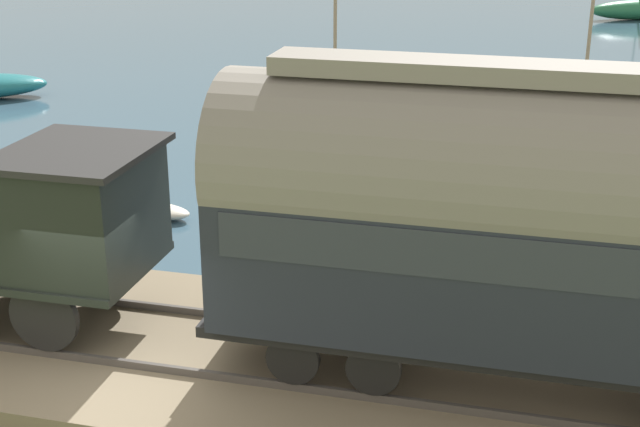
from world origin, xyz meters
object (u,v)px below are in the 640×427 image
object	(u,v)px
steam_locomotive	(17,220)
rowboat_off_pier	(619,185)
sailboat_green	(639,9)
rowboat_far_out	(146,210)
sailboat_black	(580,123)
sailboat_brown	(335,113)
passenger_coach	(543,219)

from	to	relation	value
steam_locomotive	rowboat_off_pier	distance (m)	14.10
sailboat_green	rowboat_far_out	distance (m)	37.10
sailboat_black	sailboat_brown	bearing A→B (deg)	110.28
sailboat_black	rowboat_off_pier	bearing A→B (deg)	-159.01
sailboat_green	rowboat_off_pier	xyz separation A→B (m)	(-30.48, 2.71, -0.34)
sailboat_black	rowboat_far_out	size ratio (longest dim) A/B	3.36
passenger_coach	rowboat_far_out	world-z (taller)	passenger_coach
steam_locomotive	passenger_coach	size ratio (longest dim) A/B	0.65
passenger_coach	sailboat_black	distance (m)	14.88
passenger_coach	sailboat_black	size ratio (longest dim) A/B	1.23
steam_locomotive	rowboat_off_pier	world-z (taller)	steam_locomotive
passenger_coach	sailboat_green	world-z (taller)	sailboat_green
passenger_coach	rowboat_far_out	distance (m)	10.68
sailboat_brown	rowboat_off_pier	xyz separation A→B (m)	(-3.40, -7.83, -0.47)
steam_locomotive	passenger_coach	distance (m)	7.89
rowboat_off_pier	rowboat_far_out	bearing A→B (deg)	157.64
rowboat_off_pier	sailboat_black	bearing A→B (deg)	55.72
sailboat_green	passenger_coach	bearing A→B (deg)	152.52
steam_locomotive	sailboat_brown	xyz separation A→B (m)	(13.47, -1.86, -1.45)
sailboat_green	rowboat_off_pier	size ratio (longest dim) A/B	3.33
passenger_coach	sailboat_black	world-z (taller)	sailboat_black
rowboat_far_out	steam_locomotive	bearing A→B (deg)	-169.09
sailboat_black	steam_locomotive	bearing A→B (deg)	159.51
sailboat_green	sailboat_black	xyz separation A→B (m)	(-25.90, 3.55, -0.04)
steam_locomotive	rowboat_far_out	bearing A→B (deg)	6.47
sailboat_green	sailboat_black	bearing A→B (deg)	151.10
passenger_coach	rowboat_off_pier	size ratio (longest dim) A/B	3.28
rowboat_far_out	sailboat_brown	bearing A→B (deg)	-13.82
rowboat_off_pier	steam_locomotive	bearing A→B (deg)	-178.53
passenger_coach	sailboat_black	bearing A→B (deg)	-3.86
passenger_coach	rowboat_off_pier	world-z (taller)	passenger_coach
sailboat_black	rowboat_far_out	xyz separation A→B (m)	(-8.83, 9.51, -0.36)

